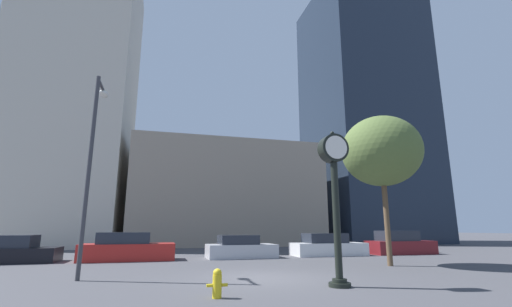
{
  "coord_description": "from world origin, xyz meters",
  "views": [
    {
      "loc": [
        -3.3,
        -11.54,
        1.64
      ],
      "look_at": [
        2.76,
        10.8,
        6.68
      ],
      "focal_mm": 24.0,
      "sensor_mm": 36.0,
      "label": 1
    }
  ],
  "objects": [
    {
      "name": "fire_hydrant_near",
      "position": [
        -1.93,
        -2.92,
        0.34
      ],
      "size": [
        0.51,
        0.22,
        0.68
      ],
      "color": "yellow",
      "rests_on": "ground_plane"
    },
    {
      "name": "car_black",
      "position": [
        -10.2,
        8.01,
        0.54
      ],
      "size": [
        4.04,
        2.02,
        1.3
      ],
      "rotation": [
        0.0,
        0.0,
        0.02
      ],
      "color": "black",
      "rests_on": "ground_plane"
    },
    {
      "name": "ground_plane",
      "position": [
        0.0,
        0.0,
        0.0
      ],
      "size": [
        200.0,
        200.0,
        0.0
      ],
      "primitive_type": "plane",
      "color": "#424247"
    },
    {
      "name": "car_silver",
      "position": [
        1.04,
        7.83,
        0.52
      ],
      "size": [
        3.84,
        1.96,
        1.25
      ],
      "rotation": [
        0.0,
        0.0,
        0.02
      ],
      "color": "#BCBCC1",
      "rests_on": "ground_plane"
    },
    {
      "name": "building_tall_tower",
      "position": [
        -12.04,
        24.0,
        14.56
      ],
      "size": [
        10.07,
        12.0,
        29.11
      ],
      "color": "beige",
      "rests_on": "ground_plane"
    },
    {
      "name": "street_lamp_left",
      "position": [
        -5.78,
        1.31,
        4.56
      ],
      "size": [
        0.36,
        1.57,
        6.96
      ],
      "color": "#38383D",
      "rests_on": "ground_plane"
    },
    {
      "name": "car_red",
      "position": [
        -4.93,
        7.78,
        0.6
      ],
      "size": [
        4.64,
        1.87,
        1.42
      ],
      "rotation": [
        0.0,
        0.0,
        0.01
      ],
      "color": "red",
      "rests_on": "ground_plane"
    },
    {
      "name": "building_storefront_row",
      "position": [
        2.75,
        24.0,
        4.88
      ],
      "size": [
        17.91,
        12.0,
        9.76
      ],
      "color": "gray",
      "rests_on": "ground_plane"
    },
    {
      "name": "car_maroon",
      "position": [
        11.56,
        7.97,
        0.61
      ],
      "size": [
        4.21,
        1.79,
        1.46
      ],
      "rotation": [
        0.0,
        0.0,
        0.0
      ],
      "color": "maroon",
      "rests_on": "ground_plane"
    },
    {
      "name": "building_glass_modern",
      "position": [
        20.27,
        24.0,
        15.5
      ],
      "size": [
        12.35,
        12.0,
        31.01
      ],
      "color": "#1E2838",
      "rests_on": "ground_plane"
    },
    {
      "name": "car_white",
      "position": [
        6.51,
        8.07,
        0.55
      ],
      "size": [
        4.44,
        1.92,
        1.31
      ],
      "rotation": [
        0.0,
        0.0,
        -0.01
      ],
      "color": "silver",
      "rests_on": "ground_plane"
    },
    {
      "name": "street_clock",
      "position": [
        1.68,
        -2.25,
        2.96
      ],
      "size": [
        0.87,
        0.63,
        4.58
      ],
      "color": "black",
      "rests_on": "ground_plane"
    },
    {
      "name": "bare_tree",
      "position": [
        6.53,
        2.1,
        5.17
      ],
      "size": [
        3.68,
        3.68,
        6.84
      ],
      "color": "brown",
      "rests_on": "ground_plane"
    }
  ]
}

